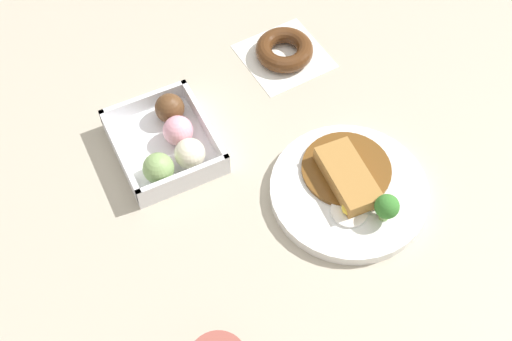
{
  "coord_description": "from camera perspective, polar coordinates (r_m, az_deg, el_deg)",
  "views": [
    {
      "loc": [
        -0.46,
        0.33,
        0.82
      ],
      "look_at": [
        0.02,
        0.09,
        0.03
      ],
      "focal_mm": 45.39,
      "sensor_mm": 36.0,
      "label": 1
    }
  ],
  "objects": [
    {
      "name": "curry_plate",
      "position": [
        0.97,
        8.27,
        -1.56
      ],
      "size": [
        0.24,
        0.24,
        0.07
      ],
      "color": "white",
      "rests_on": "ground_plane"
    },
    {
      "name": "chocolate_ring_donut",
      "position": [
        1.13,
        2.51,
        10.52
      ],
      "size": [
        0.15,
        0.15,
        0.03
      ],
      "color": "white",
      "rests_on": "ground_plane"
    },
    {
      "name": "ground_plane",
      "position": [
        1.0,
        5.17,
        0.21
      ],
      "size": [
        1.6,
        1.6,
        0.0
      ],
      "primitive_type": "plane",
      "color": "#B2A893"
    },
    {
      "name": "donut_box",
      "position": [
        1.0,
        -7.68,
        2.49
      ],
      "size": [
        0.17,
        0.15,
        0.06
      ],
      "color": "white",
      "rests_on": "ground_plane"
    }
  ]
}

